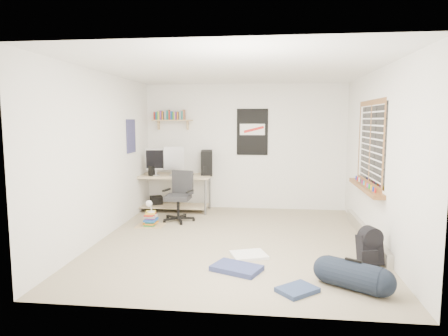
# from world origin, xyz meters

# --- Properties ---
(floor) EXTENTS (4.00, 4.50, 0.01)m
(floor) POSITION_xyz_m (0.00, 0.00, -0.01)
(floor) COLOR gray
(floor) RESTS_ON ground
(ceiling) EXTENTS (4.00, 4.50, 0.01)m
(ceiling) POSITION_xyz_m (0.00, 0.00, 2.50)
(ceiling) COLOR white
(ceiling) RESTS_ON ground
(back_wall) EXTENTS (4.00, 0.01, 2.50)m
(back_wall) POSITION_xyz_m (0.00, 2.25, 1.25)
(back_wall) COLOR silver
(back_wall) RESTS_ON ground
(left_wall) EXTENTS (0.01, 4.50, 2.50)m
(left_wall) POSITION_xyz_m (-2.00, 0.00, 1.25)
(left_wall) COLOR silver
(left_wall) RESTS_ON ground
(right_wall) EXTENTS (0.01, 4.50, 2.50)m
(right_wall) POSITION_xyz_m (2.00, 0.00, 1.25)
(right_wall) COLOR silver
(right_wall) RESTS_ON ground
(desk) EXTENTS (1.67, 1.06, 0.71)m
(desk) POSITION_xyz_m (-1.41, 1.83, 0.36)
(desk) COLOR tan
(desk) RESTS_ON floor
(monitor_left) EXTENTS (0.38, 0.16, 0.40)m
(monitor_left) POSITION_xyz_m (-1.68, 1.68, 0.91)
(monitor_left) COLOR #98989C
(monitor_left) RESTS_ON desk
(monitor_right) EXTENTS (0.40, 0.27, 0.44)m
(monitor_right) POSITION_xyz_m (-1.34, 1.73, 0.93)
(monitor_right) COLOR #A0A0A5
(monitor_right) RESTS_ON desk
(pc_tower) EXTENTS (0.28, 0.49, 0.48)m
(pc_tower) POSITION_xyz_m (-0.74, 2.00, 0.95)
(pc_tower) COLOR black
(pc_tower) RESTS_ON desk
(keyboard) EXTENTS (0.43, 0.24, 0.02)m
(keyboard) POSITION_xyz_m (-1.18, 1.86, 0.72)
(keyboard) COLOR black
(keyboard) RESTS_ON desk
(speaker_left) EXTENTS (0.13, 0.13, 0.20)m
(speaker_left) POSITION_xyz_m (-1.75, 1.65, 0.81)
(speaker_left) COLOR black
(speaker_left) RESTS_ON desk
(speaker_right) EXTENTS (0.13, 0.13, 0.20)m
(speaker_right) POSITION_xyz_m (-0.74, 1.81, 0.81)
(speaker_right) COLOR black
(speaker_right) RESTS_ON desk
(office_chair) EXTENTS (0.70, 0.70, 0.89)m
(office_chair) POSITION_xyz_m (-1.10, 1.05, 0.49)
(office_chair) COLOR #252528
(office_chair) RESTS_ON floor
(wall_shelf) EXTENTS (0.80, 0.22, 0.24)m
(wall_shelf) POSITION_xyz_m (-1.45, 2.14, 1.78)
(wall_shelf) COLOR tan
(wall_shelf) RESTS_ON back_wall
(poster_back_wall) EXTENTS (0.62, 0.03, 0.92)m
(poster_back_wall) POSITION_xyz_m (0.15, 2.23, 1.55)
(poster_back_wall) COLOR black
(poster_back_wall) RESTS_ON back_wall
(poster_left_wall) EXTENTS (0.02, 0.42, 0.60)m
(poster_left_wall) POSITION_xyz_m (-1.99, 1.20, 1.50)
(poster_left_wall) COLOR navy
(poster_left_wall) RESTS_ON left_wall
(window) EXTENTS (0.10, 1.50, 1.26)m
(window) POSITION_xyz_m (1.95, 0.30, 1.45)
(window) COLOR brown
(window) RESTS_ON right_wall
(baseboard_heater) EXTENTS (0.08, 2.50, 0.18)m
(baseboard_heater) POSITION_xyz_m (1.96, 0.30, 0.09)
(baseboard_heater) COLOR #B7B2A8
(baseboard_heater) RESTS_ON floor
(backpack) EXTENTS (0.34, 0.30, 0.37)m
(backpack) POSITION_xyz_m (1.74, -0.81, 0.20)
(backpack) COLOR black
(backpack) RESTS_ON floor
(duffel_bag) EXTENTS (0.42, 0.42, 0.60)m
(duffel_bag) POSITION_xyz_m (1.40, -1.56, 0.14)
(duffel_bag) COLOR black
(duffel_bag) RESTS_ON floor
(tshirt) EXTENTS (0.55, 0.51, 0.04)m
(tshirt) POSITION_xyz_m (0.24, -0.67, 0.02)
(tshirt) COLOR silver
(tshirt) RESTS_ON floor
(jeans_a) EXTENTS (0.66, 0.55, 0.06)m
(jeans_a) POSITION_xyz_m (0.13, -1.18, 0.03)
(jeans_a) COLOR navy
(jeans_a) RESTS_ON floor
(jeans_b) EXTENTS (0.49, 0.48, 0.05)m
(jeans_b) POSITION_xyz_m (0.81, -1.71, 0.03)
(jeans_b) COLOR navy
(jeans_b) RESTS_ON floor
(book_stack) EXTENTS (0.53, 0.49, 0.30)m
(book_stack) POSITION_xyz_m (-1.50, 0.67, 0.15)
(book_stack) COLOR brown
(book_stack) RESTS_ON floor
(desk_lamp) EXTENTS (0.13, 0.20, 0.20)m
(desk_lamp) POSITION_xyz_m (-1.48, 0.65, 0.38)
(desk_lamp) COLOR silver
(desk_lamp) RESTS_ON book_stack
(subwoofer) EXTENTS (0.30, 0.30, 0.26)m
(subwoofer) POSITION_xyz_m (-1.75, 1.91, 0.14)
(subwoofer) COLOR black
(subwoofer) RESTS_ON floor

